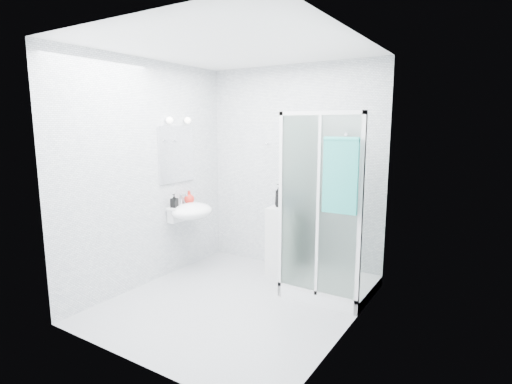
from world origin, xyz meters
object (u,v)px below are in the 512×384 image
Objects in this scene: shampoo_bottle_b at (288,198)px; shampoo_bottle_a at (279,195)px; shower_enclosure at (323,254)px; wall_basin at (190,211)px; storage_cabinet at (283,241)px; soap_dispenser_orange at (189,197)px; soap_dispenser_black at (174,201)px; hand_towel at (340,174)px.

shampoo_bottle_a is at bearing -149.48° from shampoo_bottle_b.
shampoo_bottle_a is (-0.70, 0.26, 0.56)m from shower_enclosure.
shower_enclosure is 0.86m from shampoo_bottle_b.
wall_basin reaches higher than storage_cabinet.
wall_basin is 3.33× the size of soap_dispenser_orange.
shower_enclosure reaches higher than wall_basin.
wall_basin is 3.36× the size of soap_dispenser_black.
hand_towel reaches higher than soap_dispenser_black.
hand_towel is 4.40× the size of soap_dispenser_black.
soap_dispenser_black is at bearing -164.94° from shower_enclosure.
shampoo_bottle_a is at bearing 22.63° from soap_dispenser_orange.
shower_enclosure reaches higher than shampoo_bottle_b.
wall_basin is 1.23m from shampoo_bottle_b.
storage_cabinet is (1.02, 0.58, -0.37)m from wall_basin.
hand_towel reaches higher than soap_dispenser_orange.
storage_cabinet is 1.33m from soap_dispenser_orange.
hand_towel is (0.96, -0.66, 0.98)m from storage_cabinet.
shampoo_bottle_b is at bearing 34.24° from soap_dispenser_black.
shower_enclosure is at bearing 10.81° from wall_basin.
shampoo_bottle_b is 1.29× the size of soap_dispenser_orange.
shampoo_bottle_b is at bearing 152.80° from shower_enclosure.
wall_basin is at bearing 54.61° from soap_dispenser_black.
shampoo_bottle_a is (-0.06, -0.00, 0.57)m from storage_cabinet.
hand_towel is at bearing -40.22° from storage_cabinet.
shower_enclosure reaches higher than soap_dispenser_black.
storage_cabinet is 0.54m from shampoo_bottle_b.
shampoo_bottle_a reaches higher than wall_basin.
shampoo_bottle_a is 1.72× the size of soap_dispenser_orange.
storage_cabinet is (-0.64, 0.26, -0.02)m from shower_enclosure.
shampoo_bottle_a is 1.33× the size of shampoo_bottle_b.
shampoo_bottle_b is at bearing 31.03° from wall_basin.
hand_towel is 3.36× the size of shampoo_bottle_b.
shampoo_bottle_a is 0.11m from shampoo_bottle_b.
shower_enclosure is 2.33× the size of storage_cabinet.
shampoo_bottle_a is 1.29m from soap_dispenser_black.
shower_enclosure is at bearing -20.11° from shampoo_bottle_a.
shampoo_bottle_a is at bearing 31.08° from wall_basin.
storage_cabinet is 3.94× the size of shampoo_bottle_b.
wall_basin is at bearing -148.97° from shampoo_bottle_b.
wall_basin is (-1.66, -0.32, 0.35)m from shower_enclosure.
hand_towel is at bearing 2.05° from soap_dispenser_black.
soap_dispenser_black is (-2.09, -0.07, -0.46)m from hand_towel.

